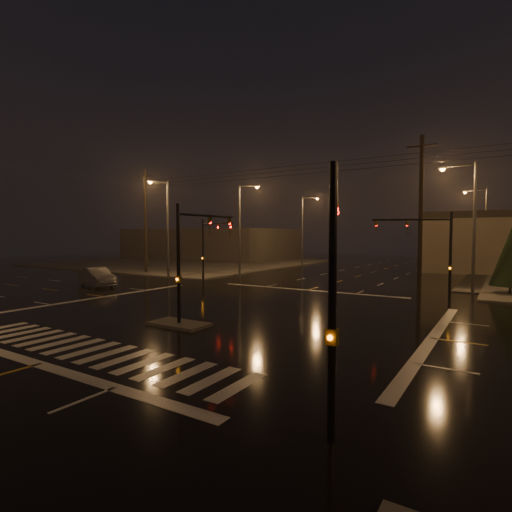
# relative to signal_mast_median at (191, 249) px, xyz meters

# --- Properties ---
(ground) EXTENTS (140.00, 140.00, 0.00)m
(ground) POSITION_rel_signal_mast_median_xyz_m (-0.00, 3.07, -3.75)
(ground) COLOR black
(ground) RESTS_ON ground
(sidewalk_nw) EXTENTS (36.00, 36.00, 0.12)m
(sidewalk_nw) POSITION_rel_signal_mast_median_xyz_m (-30.00, 33.07, -3.69)
(sidewalk_nw) COLOR #4D4B45
(sidewalk_nw) RESTS_ON ground
(median_island) EXTENTS (3.00, 1.60, 0.15)m
(median_island) POSITION_rel_signal_mast_median_xyz_m (-0.00, -0.93, -3.68)
(median_island) COLOR #4D4B45
(median_island) RESTS_ON ground
(crosswalk) EXTENTS (15.00, 2.60, 0.01)m
(crosswalk) POSITION_rel_signal_mast_median_xyz_m (-0.00, -5.93, -3.75)
(crosswalk) COLOR beige
(crosswalk) RESTS_ON ground
(stop_bar_near) EXTENTS (16.00, 0.50, 0.01)m
(stop_bar_near) POSITION_rel_signal_mast_median_xyz_m (-0.00, -7.93, -3.75)
(stop_bar_near) COLOR beige
(stop_bar_near) RESTS_ON ground
(stop_bar_far) EXTENTS (16.00, 0.50, 0.01)m
(stop_bar_far) POSITION_rel_signal_mast_median_xyz_m (-0.00, 14.07, -3.75)
(stop_bar_far) COLOR beige
(stop_bar_far) RESTS_ON ground
(commercial_block) EXTENTS (30.00, 18.00, 5.60)m
(commercial_block) POSITION_rel_signal_mast_median_xyz_m (-35.00, 45.07, -0.95)
(commercial_block) COLOR #403C38
(commercial_block) RESTS_ON ground
(signal_mast_median) EXTENTS (0.25, 4.59, 6.00)m
(signal_mast_median) POSITION_rel_signal_mast_median_xyz_m (0.00, 0.00, 0.00)
(signal_mast_median) COLOR black
(signal_mast_median) RESTS_ON ground
(signal_mast_ne) EXTENTS (4.84, 1.86, 6.00)m
(signal_mast_ne) POSITION_rel_signal_mast_median_xyz_m (9.50, 13.21, 0.04)
(signal_mast_ne) COLOR black
(signal_mast_ne) RESTS_ON ground
(signal_mast_nw) EXTENTS (4.84, 1.86, 6.00)m
(signal_mast_nw) POSITION_rel_signal_mast_median_xyz_m (-9.50, 13.21, 0.04)
(signal_mast_nw) COLOR black
(signal_mast_nw) RESTS_ON ground
(signal_mast_se) EXTENTS (1.55, 3.87, 6.00)m
(signal_mast_se) POSITION_rel_signal_mast_median_xyz_m (10.23, -6.68, -0.04)
(signal_mast_se) COLOR black
(signal_mast_se) RESTS_ON ground
(streetlight_1) EXTENTS (2.77, 0.32, 10.00)m
(streetlight_1) POSITION_rel_signal_mast_median_xyz_m (-11.18, 21.07, 2.05)
(streetlight_1) COLOR #38383A
(streetlight_1) RESTS_ON ground
(streetlight_2) EXTENTS (2.77, 0.32, 10.00)m
(streetlight_2) POSITION_rel_signal_mast_median_xyz_m (-11.18, 37.07, 2.05)
(streetlight_2) COLOR #38383A
(streetlight_2) RESTS_ON ground
(streetlight_3) EXTENTS (2.77, 0.32, 10.00)m
(streetlight_3) POSITION_rel_signal_mast_median_xyz_m (11.18, 19.07, 2.05)
(streetlight_3) COLOR #38383A
(streetlight_3) RESTS_ON ground
(streetlight_4) EXTENTS (2.77, 0.32, 10.00)m
(streetlight_4) POSITION_rel_signal_mast_median_xyz_m (11.18, 39.07, 2.05)
(streetlight_4) COLOR #38383A
(streetlight_4) RESTS_ON ground
(streetlight_5) EXTENTS (0.32, 2.77, 10.00)m
(streetlight_5) POSITION_rel_signal_mast_median_xyz_m (-16.00, 14.26, 2.05)
(streetlight_5) COLOR #38383A
(streetlight_5) RESTS_ON ground
(utility_pole_0) EXTENTS (2.20, 0.32, 12.00)m
(utility_pole_0) POSITION_rel_signal_mast_median_xyz_m (-22.00, 17.07, 2.38)
(utility_pole_0) COLOR black
(utility_pole_0) RESTS_ON ground
(utility_pole_1) EXTENTS (2.20, 0.32, 12.00)m
(utility_pole_1) POSITION_rel_signal_mast_median_xyz_m (8.00, 17.07, 2.38)
(utility_pole_1) COLOR black
(utility_pole_1) RESTS_ON ground
(conifer_0) EXTENTS (2.84, 2.84, 5.13)m
(conifer_0) POSITION_rel_signal_mast_median_xyz_m (13.92, 19.68, -0.84)
(conifer_0) COLOR black
(conifer_0) RESTS_ON ground
(car_crossing) EXTENTS (5.23, 3.04, 1.63)m
(car_crossing) POSITION_rel_signal_mast_median_xyz_m (-16.70, 6.59, -2.94)
(car_crossing) COLOR slate
(car_crossing) RESTS_ON ground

